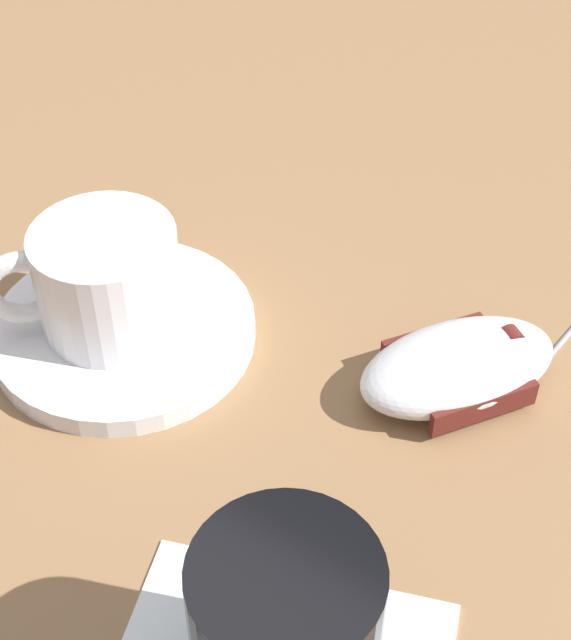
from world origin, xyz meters
The scene contains 4 objects.
ground_plane centered at (0.00, 0.00, 0.00)m, with size 3.00×3.00×0.00m, color olive.
saucer centered at (-0.07, 0.01, 0.01)m, with size 0.14×0.14×0.01m, color white.
coffee_cup centered at (-0.07, 0.01, 0.04)m, with size 0.08×0.09×0.06m.
computer_mouse centered at (0.10, 0.08, 0.02)m, with size 0.11×0.12×0.03m.
Camera 1 is at (0.21, -0.25, 0.36)m, focal length 55.00 mm.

